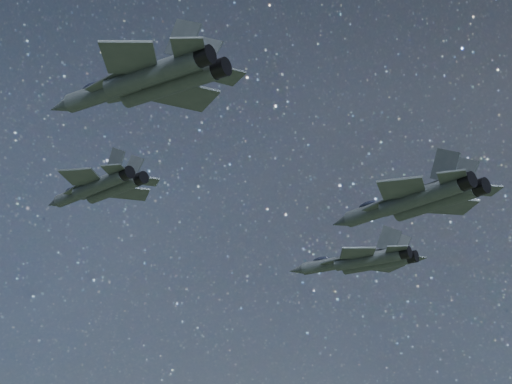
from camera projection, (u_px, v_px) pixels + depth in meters
The scene contains 4 objects.
jet_lead at pixel (100, 187), 77.91m from camera, with size 15.39×10.52×3.86m.
jet_left at pixel (361, 261), 91.04m from camera, with size 17.13×12.04×4.33m.
jet_right at pixel (147, 81), 58.60m from camera, with size 17.31×12.26×4.39m.
jet_slot at pixel (415, 200), 71.04m from camera, with size 17.81×11.88×4.52m.
Camera 1 is at (36.29, -63.33, 117.76)m, focal length 55.00 mm.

